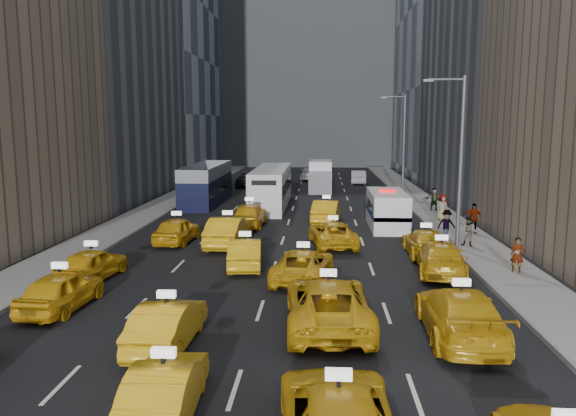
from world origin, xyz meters
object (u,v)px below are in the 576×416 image
object	(u,v)px
double_decker	(207,184)
pedestrian_0	(517,255)
taxi_1	(165,389)
nypd_van	(387,210)
city_bus	(271,187)
box_truck	(320,176)

from	to	relation	value
double_decker	pedestrian_0	distance (m)	27.96
taxi_1	nypd_van	distance (m)	24.94
double_decker	city_bus	bearing A→B (deg)	-11.88
taxi_1	double_decker	bearing A→B (deg)	-82.61
taxi_1	box_truck	size ratio (longest dim) A/B	0.64
box_truck	pedestrian_0	bearing A→B (deg)	-73.93
double_decker	city_bus	xyz separation A→B (m)	(5.53, -1.57, -0.04)
nypd_van	city_bus	xyz separation A→B (m)	(-8.15, 8.72, 0.40)
city_bus	pedestrian_0	world-z (taller)	city_bus
taxi_1	box_truck	xyz separation A→B (m)	(3.49, 42.89, 0.75)
taxi_1	double_decker	size ratio (longest dim) A/B	0.37
pedestrian_0	city_bus	bearing A→B (deg)	146.92
city_bus	taxi_1	bearing A→B (deg)	-82.40
double_decker	city_bus	world-z (taller)	double_decker
nypd_van	double_decker	distance (m)	17.12
nypd_van	taxi_1	bearing A→B (deg)	-106.36
taxi_1	pedestrian_0	bearing A→B (deg)	-136.30
taxi_1	double_decker	distance (m)	34.52
box_truck	double_decker	bearing A→B (deg)	-136.49
taxi_1	box_truck	world-z (taller)	box_truck
taxi_1	city_bus	xyz separation A→B (m)	(-0.39, 32.42, 0.86)
double_decker	nypd_van	bearing A→B (deg)	-32.95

